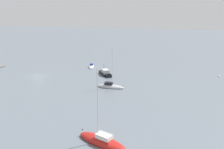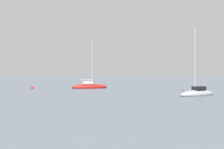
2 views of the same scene
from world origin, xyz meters
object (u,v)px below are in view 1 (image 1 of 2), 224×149
Objects in this scene: motorboat_black_near at (106,74)px; sailboat_grey_near at (110,86)px; sailboat_red_outer at (102,141)px; mooring_buoy_mid at (219,76)px; sailboat_white_mid at (91,66)px.

sailboat_grey_near is at bearing 77.44° from motorboat_black_near.
sailboat_red_outer is at bearing 14.98° from sailboat_grey_near.
sailboat_red_outer is at bearing -22.68° from mooring_buoy_mid.
sailboat_white_mid is 46.50m from sailboat_red_outer.
mooring_buoy_mid is (-43.37, 18.12, -0.27)m from sailboat_red_outer.
sailboat_white_mid is 1.07× the size of motorboat_black_near.
sailboat_red_outer is 35.39m from motorboat_black_near.
sailboat_red_outer is 17.87× the size of mooring_buoy_mid.
mooring_buoy_mid is at bearing -9.10° from sailboat_red_outer.
sailboat_white_mid is 11.97m from motorboat_black_near.
mooring_buoy_mid is (-20.45, 25.83, -0.23)m from sailboat_grey_near.
sailboat_grey_near reaches higher than sailboat_white_mid.
sailboat_red_outer reaches higher than sailboat_grey_near.
sailboat_red_outer is at bearing 71.47° from motorboat_black_near.
sailboat_white_mid is at bearing 41.23° from sailboat_red_outer.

